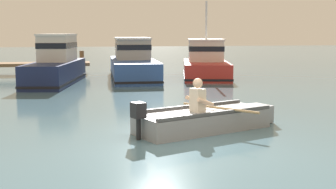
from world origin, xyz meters
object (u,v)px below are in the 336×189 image
moored_boat_red (206,63)px  moored_boat_navy (56,65)px  moored_boat_blue (133,63)px  rowboat_with_person (205,119)px

moored_boat_red → moored_boat_navy: bearing=-170.3°
moored_boat_blue → moored_boat_navy: bearing=-156.2°
moored_boat_blue → rowboat_with_person: bearing=-88.3°
moored_boat_red → moored_boat_blue: bearing=174.4°
rowboat_with_person → moored_boat_blue: size_ratio=0.55×
rowboat_with_person → moored_boat_navy: (-3.84, 10.14, 0.53)m
moored_boat_navy → moored_boat_blue: moored_boat_navy is taller
rowboat_with_person → moored_boat_red: (3.15, 11.33, 0.44)m
moored_boat_red → rowboat_with_person: bearing=-105.5°
moored_boat_blue → moored_boat_red: 3.52m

